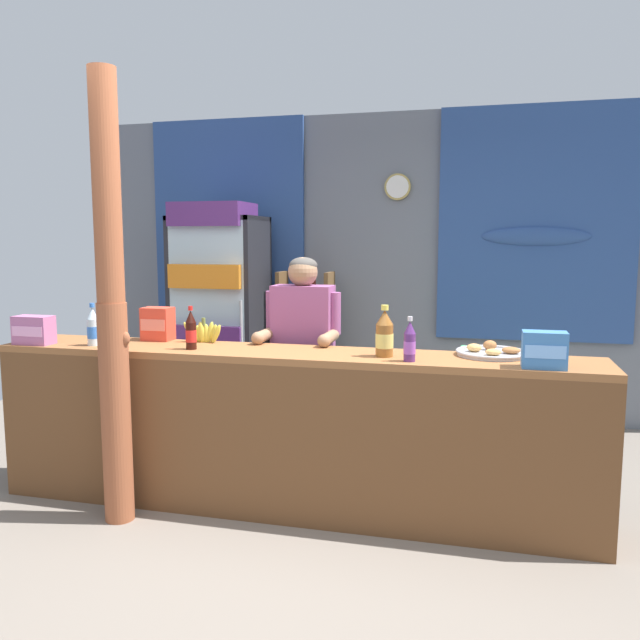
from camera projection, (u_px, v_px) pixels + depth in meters
name	position (u px, v px, depth m)	size (l,w,h in m)	color
ground_plane	(333.00, 473.00, 4.34)	(7.30, 7.30, 0.00)	slate
back_wall_curtained	(376.00, 261.00, 5.76)	(5.47, 0.22, 2.70)	slate
stall_counter	(282.00, 418.00, 3.61)	(3.52, 0.48, 0.95)	#935B33
timber_post	(112.00, 312.00, 3.48)	(0.19, 0.16, 2.49)	#995133
drink_fridge	(219.00, 302.00, 5.57)	(0.75, 0.66, 1.90)	#232328
bottle_shelf_rack	(306.00, 341.00, 5.70)	(0.48, 0.28, 1.30)	brown
plastic_lawn_chair	(492.00, 396.00, 4.47)	(0.49, 0.49, 0.86)	#4CC675
shopkeeper	(303.00, 342.00, 4.10)	(0.50, 0.42, 1.48)	#28282D
soda_bottle_iced_tea	(384.00, 335.00, 3.48)	(0.10, 0.10, 0.28)	brown
soda_bottle_grape_soda	(410.00, 342.00, 3.34)	(0.06, 0.06, 0.24)	#56286B
soda_bottle_water	(93.00, 328.00, 3.85)	(0.07, 0.07, 0.26)	silver
soda_bottle_cola	(191.00, 331.00, 3.71)	(0.06, 0.06, 0.26)	black
snack_box_wafer	(34.00, 330.00, 3.89)	(0.23, 0.13, 0.18)	#B76699
snack_box_biscuit	(544.00, 350.00, 3.17)	(0.21, 0.13, 0.18)	#3D75B7
snack_box_crackers	(158.00, 324.00, 4.05)	(0.18, 0.13, 0.21)	#E5422D
pastry_tray	(492.00, 352.00, 3.52)	(0.39, 0.39, 0.07)	#BCBCC1
banana_bunch	(203.00, 333.00, 3.97)	(0.27, 0.07, 0.16)	#DBCC42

